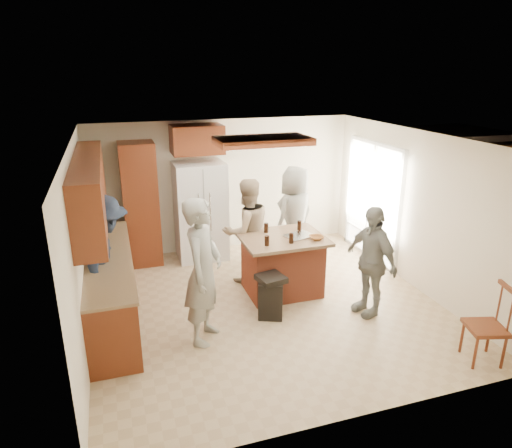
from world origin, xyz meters
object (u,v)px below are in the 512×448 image
object	(u,v)px
person_front_left	(203,272)
person_behind_left	(247,231)
person_counter	(107,260)
spindle_chair	(487,327)
trash_bin	(271,296)
refrigerator	(201,211)
person_behind_right	(295,216)
person_side_right	(371,261)
kitchen_island	(282,264)

from	to	relation	value
person_front_left	person_behind_left	world-z (taller)	person_front_left
person_counter	spindle_chair	world-z (taller)	person_counter
person_behind_left	trash_bin	bearing A→B (deg)	77.87
refrigerator	person_behind_left	bearing A→B (deg)	-66.46
person_front_left	trash_bin	bearing A→B (deg)	-45.44
trash_bin	person_behind_left	bearing A→B (deg)	88.98
person_counter	refrigerator	world-z (taller)	person_counter
trash_bin	spindle_chair	bearing A→B (deg)	-40.10
refrigerator	trash_bin	world-z (taller)	refrigerator
person_front_left	person_behind_right	bearing A→B (deg)	-17.03
person_behind_left	person_side_right	world-z (taller)	person_behind_left
person_behind_left	person_side_right	bearing A→B (deg)	119.93
refrigerator	trash_bin	xyz separation A→B (m)	(0.50, -2.45, -0.58)
person_behind_right	person_side_right	world-z (taller)	person_behind_right
trash_bin	kitchen_island	bearing A→B (deg)	57.34
spindle_chair	refrigerator	bearing A→B (deg)	121.76
refrigerator	trash_bin	bearing A→B (deg)	-78.38
person_front_left	person_side_right	bearing A→B (deg)	-61.68
person_side_right	refrigerator	distance (m)	3.35
person_behind_right	trash_bin	bearing A→B (deg)	30.16
person_behind_right	kitchen_island	world-z (taller)	person_behind_right
person_behind_left	refrigerator	xyz separation A→B (m)	(-0.53, 1.21, 0.03)
person_behind_left	spindle_chair	bearing A→B (deg)	113.59
person_side_right	kitchen_island	world-z (taller)	person_side_right
person_front_left	spindle_chair	world-z (taller)	person_front_left
person_behind_right	person_side_right	xyz separation A→B (m)	(0.34, -1.99, -0.09)
person_front_left	person_counter	world-z (taller)	person_front_left
person_behind_left	refrigerator	size ratio (longest dim) A/B	0.97
person_front_left	spindle_chair	xyz separation A→B (m)	(3.12, -1.51, -0.51)
kitchen_island	trash_bin	size ratio (longest dim) A/B	2.03
person_side_right	trash_bin	distance (m)	1.50
person_front_left	refrigerator	bearing A→B (deg)	18.89
person_side_right	kitchen_island	xyz separation A→B (m)	(-0.96, 0.98, -0.33)
person_behind_left	kitchen_island	xyz separation A→B (m)	(0.40, -0.58, -0.40)
person_behind_right	spindle_chair	size ratio (longest dim) A/B	1.80
refrigerator	kitchen_island	world-z (taller)	refrigerator
person_behind_right	spindle_chair	distance (m)	3.64
person_behind_left	person_behind_right	distance (m)	1.11
person_counter	refrigerator	size ratio (longest dim) A/B	1.01
person_side_right	trash_bin	xyz separation A→B (m)	(-1.38, 0.32, -0.49)
person_side_right	spindle_chair	distance (m)	1.67
person_behind_right	trash_bin	distance (m)	2.05
person_behind_left	person_counter	world-z (taller)	person_counter
person_counter	kitchen_island	xyz separation A→B (m)	(2.59, 0.06, -0.43)
kitchen_island	person_front_left	bearing A→B (deg)	-146.95
person_behind_left	trash_bin	xyz separation A→B (m)	(-0.02, -1.24, -0.55)
person_behind_right	person_side_right	distance (m)	2.02
person_behind_right	refrigerator	size ratio (longest dim) A/B	0.99
person_counter	person_front_left	bearing A→B (deg)	-115.07
person_front_left	person_behind_right	distance (m)	2.83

